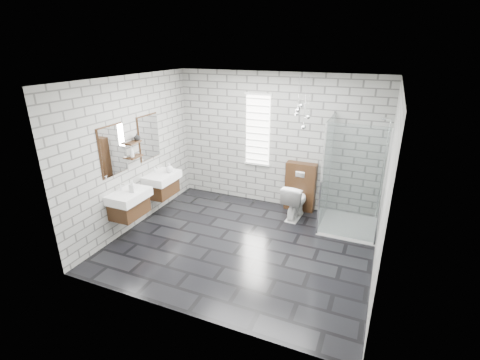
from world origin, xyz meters
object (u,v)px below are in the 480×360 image
Objects in this scene: cistern_panel at (300,187)px; toilet at (295,201)px; shower_enclosure at (345,204)px; vanity_right at (160,178)px; vanity_left at (127,197)px.

toilet is at bearing -90.00° from cistern_panel.
shower_enclosure is at bearing -28.95° from cistern_panel.
cistern_panel is at bearing -86.13° from toilet.
vanity_right is 2.65m from toilet.
vanity_right is at bearing -153.33° from cistern_panel.
vanity_left is 1.00× the size of vanity_right.
vanity_left reaches higher than toilet.
vanity_left reaches higher than cistern_panel.
shower_enclosure is (0.94, -0.52, 0.00)m from cistern_panel.
toilet is at bearing 19.08° from vanity_right.
shower_enclosure is (3.41, 1.68, -0.25)m from vanity_left.
vanity_right is at bearing 90.00° from vanity_left.
cistern_panel is (2.47, 1.24, -0.26)m from vanity_right.
vanity_right is 0.77× the size of shower_enclosure.
cistern_panel is 0.41m from toilet.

